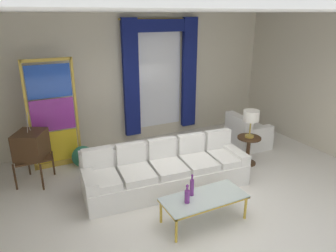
% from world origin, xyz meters
% --- Properties ---
extents(ground_plane, '(16.00, 16.00, 0.00)m').
position_xyz_m(ground_plane, '(0.00, 0.00, 0.00)').
color(ground_plane, white).
extents(wall_rear, '(8.00, 0.12, 3.00)m').
position_xyz_m(wall_rear, '(0.00, 3.06, 1.50)').
color(wall_rear, beige).
rests_on(wall_rear, ground).
extents(wall_right, '(0.12, 7.00, 3.00)m').
position_xyz_m(wall_right, '(3.66, 0.60, 1.50)').
color(wall_right, beige).
rests_on(wall_right, ground).
extents(ceiling_slab, '(8.00, 7.60, 0.04)m').
position_xyz_m(ceiling_slab, '(0.00, 0.80, 3.02)').
color(ceiling_slab, white).
extents(curtained_window, '(2.00, 0.17, 2.70)m').
position_xyz_m(curtained_window, '(0.73, 2.89, 1.74)').
color(curtained_window, white).
rests_on(curtained_window, ground).
extents(couch_white_long, '(2.98, 1.17, 0.86)m').
position_xyz_m(couch_white_long, '(-0.26, 0.65, 0.31)').
color(couch_white_long, white).
rests_on(couch_white_long, ground).
extents(coffee_table, '(1.28, 0.57, 0.41)m').
position_xyz_m(coffee_table, '(-0.20, -0.54, 0.37)').
color(coffee_table, silver).
rests_on(coffee_table, ground).
extents(bottle_blue_decanter, '(0.08, 0.08, 0.30)m').
position_xyz_m(bottle_blue_decanter, '(-0.50, -0.55, 0.53)').
color(bottle_blue_decanter, '#753384').
rests_on(bottle_blue_decanter, coffee_table).
extents(bottle_crystal_tall, '(0.06, 0.06, 0.35)m').
position_xyz_m(bottle_crystal_tall, '(-0.34, -0.42, 0.55)').
color(bottle_crystal_tall, '#753384').
rests_on(bottle_crystal_tall, coffee_table).
extents(vintage_tv, '(0.72, 0.75, 1.35)m').
position_xyz_m(vintage_tv, '(-2.37, 1.85, 0.73)').
color(vintage_tv, '#472D19').
rests_on(vintage_tv, ground).
extents(armchair_white, '(0.87, 0.86, 0.80)m').
position_xyz_m(armchair_white, '(2.23, 1.41, 0.29)').
color(armchair_white, white).
rests_on(armchair_white, ground).
extents(stained_glass_divider, '(0.95, 0.05, 2.20)m').
position_xyz_m(stained_glass_divider, '(-1.88, 2.36, 1.06)').
color(stained_glass_divider, gold).
rests_on(stained_glass_divider, ground).
extents(peacock_figurine, '(0.44, 0.60, 0.50)m').
position_xyz_m(peacock_figurine, '(-1.43, 2.03, 0.22)').
color(peacock_figurine, beige).
rests_on(peacock_figurine, ground).
extents(round_side_table, '(0.48, 0.48, 0.59)m').
position_xyz_m(round_side_table, '(1.67, 0.69, 0.36)').
color(round_side_table, '#472D19').
rests_on(round_side_table, ground).
extents(table_lamp_brass, '(0.32, 0.32, 0.57)m').
position_xyz_m(table_lamp_brass, '(1.67, 0.69, 1.03)').
color(table_lamp_brass, '#B29338').
rests_on(table_lamp_brass, round_side_table).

